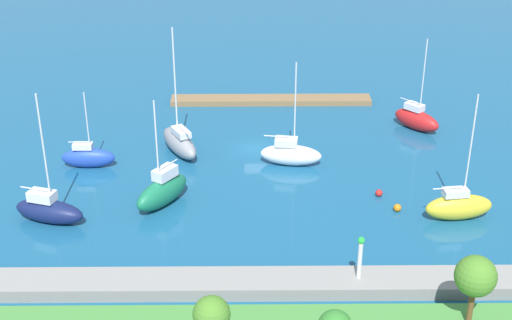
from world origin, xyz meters
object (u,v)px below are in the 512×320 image
object	(u,v)px
sailboat_white_near_pier	(291,154)
sailboat_red_center_basin	(416,119)
harbor_beacon	(360,255)
mooring_buoy_red	(379,193)
park_tree_center	(476,277)
mooring_buoy_orange	(397,208)
sailboat_gray_lone_south	(179,142)
pier_dock	(271,100)
sailboat_green_along_channel	(162,191)
sailboat_navy_east_end	(49,210)
sailboat_blue_outer_mooring	(88,157)
sailboat_yellow_off_beacon	(459,206)
park_tree_midwest	(212,315)

from	to	relation	value
sailboat_white_near_pier	sailboat_red_center_basin	world-z (taller)	sailboat_white_near_pier
harbor_beacon	mooring_buoy_red	bearing A→B (deg)	-105.36
park_tree_center	sailboat_white_near_pier	xyz separation A→B (m)	(11.42, -27.76, -3.70)
park_tree_center	mooring_buoy_orange	bearing A→B (deg)	-84.22
harbor_beacon	sailboat_gray_lone_south	size ratio (longest dim) A/B	0.26
pier_dock	sailboat_green_along_channel	distance (m)	28.92
pier_dock	harbor_beacon	world-z (taller)	harbor_beacon
sailboat_navy_east_end	park_tree_center	bearing A→B (deg)	-7.85
sailboat_blue_outer_mooring	sailboat_white_near_pier	bearing A→B (deg)	1.37
sailboat_green_along_channel	sailboat_red_center_basin	distance (m)	33.43
sailboat_green_along_channel	sailboat_blue_outer_mooring	world-z (taller)	sailboat_green_along_channel
sailboat_yellow_off_beacon	harbor_beacon	bearing A→B (deg)	-141.84
pier_dock	park_tree_midwest	world-z (taller)	park_tree_midwest
park_tree_midwest	sailboat_white_near_pier	xyz separation A→B (m)	(-6.89, -31.53, -3.44)
harbor_beacon	sailboat_blue_outer_mooring	size ratio (longest dim) A/B	0.44
park_tree_center	mooring_buoy_red	xyz separation A→B (m)	(3.05, -20.60, -4.60)
sailboat_navy_east_end	mooring_buoy_red	xyz separation A→B (m)	(-31.27, -4.52, -0.89)
park_tree_midwest	mooring_buoy_red	distance (m)	29.08
pier_dock	sailboat_white_near_pier	xyz separation A→B (m)	(-1.59, 18.06, 0.91)
park_tree_midwest	sailboat_navy_east_end	world-z (taller)	sailboat_navy_east_end
sailboat_navy_east_end	sailboat_blue_outer_mooring	size ratio (longest dim) A/B	1.50
sailboat_white_near_pier	sailboat_navy_east_end	bearing A→B (deg)	-144.15
sailboat_green_along_channel	sailboat_navy_east_end	bearing A→B (deg)	-38.71
harbor_beacon	sailboat_yellow_off_beacon	xyz separation A→B (m)	(-10.75, -10.76, -1.86)
pier_dock	sailboat_red_center_basin	bearing A→B (deg)	152.90
sailboat_blue_outer_mooring	mooring_buoy_red	bearing A→B (deg)	-12.43
harbor_beacon	sailboat_gray_lone_south	distance (m)	30.06
pier_dock	sailboat_gray_lone_south	distance (m)	18.53
sailboat_navy_east_end	sailboat_white_near_pier	distance (m)	25.70
park_tree_center	sailboat_navy_east_end	distance (m)	38.08
sailboat_white_near_pier	sailboat_gray_lone_south	bearing A→B (deg)	175.60
park_tree_center	sailboat_navy_east_end	xyz separation A→B (m)	(34.31, -16.08, -3.71)
sailboat_gray_lone_south	park_tree_center	bearing A→B (deg)	-170.31
pier_dock	sailboat_yellow_off_beacon	xyz separation A→B (m)	(-16.54, 29.63, 1.03)
mooring_buoy_red	mooring_buoy_orange	bearing A→B (deg)	113.05
park_tree_center	sailboat_blue_outer_mooring	bearing A→B (deg)	-39.67
sailboat_white_near_pier	harbor_beacon	bearing A→B (deg)	-70.51
pier_dock	sailboat_green_along_channel	world-z (taller)	sailboat_green_along_channel
sailboat_blue_outer_mooring	mooring_buoy_orange	size ratio (longest dim) A/B	11.38
sailboat_blue_outer_mooring	mooring_buoy_red	world-z (taller)	sailboat_blue_outer_mooring
harbor_beacon	mooring_buoy_red	size ratio (longest dim) A/B	5.24
pier_dock	mooring_buoy_red	world-z (taller)	mooring_buoy_red
sailboat_white_near_pier	mooring_buoy_orange	bearing A→B (deg)	-37.58
sailboat_navy_east_end	mooring_buoy_red	bearing A→B (deg)	25.48
harbor_beacon	mooring_buoy_orange	size ratio (longest dim) A/B	5.01
sailboat_navy_east_end	sailboat_blue_outer_mooring	distance (m)	11.35
sailboat_navy_east_end	mooring_buoy_red	size ratio (longest dim) A/B	17.77
sailboat_navy_east_end	park_tree_midwest	bearing A→B (deg)	-33.86
harbor_beacon	sailboat_white_near_pier	distance (m)	22.81
harbor_beacon	sailboat_blue_outer_mooring	bearing A→B (deg)	-40.40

